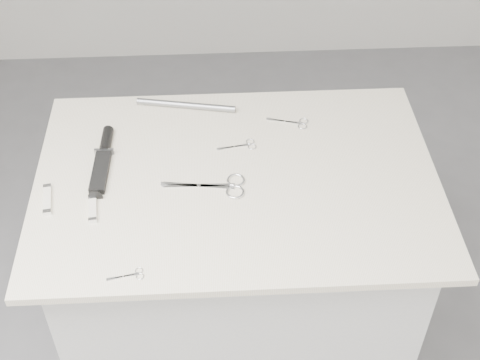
{
  "coord_description": "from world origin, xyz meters",
  "views": [
    {
      "loc": [
        -0.06,
        -1.21,
        2.05
      ],
      "look_at": [
        0.01,
        -0.01,
        0.92
      ],
      "focal_mm": 50.0,
      "sensor_mm": 36.0,
      "label": 1
    }
  ],
  "objects_px": {
    "sheathed_knife": "(103,157)",
    "metal_rail": "(186,105)",
    "tiny_scissors": "(131,275)",
    "large_shears": "(222,186)",
    "pocket_knife_b": "(93,209)",
    "embroidery_scissors_a": "(243,145)",
    "pocket_knife_a": "(47,199)",
    "plinth": "(237,292)",
    "embroidery_scissors_b": "(295,123)"
  },
  "relations": [
    {
      "from": "tiny_scissors",
      "to": "embroidery_scissors_b",
      "type": "bearing_deg",
      "value": 39.81
    },
    {
      "from": "tiny_scissors",
      "to": "pocket_knife_b",
      "type": "relative_size",
      "value": 0.97
    },
    {
      "from": "large_shears",
      "to": "pocket_knife_a",
      "type": "height_order",
      "value": "pocket_knife_a"
    },
    {
      "from": "metal_rail",
      "to": "sheathed_knife",
      "type": "bearing_deg",
      "value": -135.44
    },
    {
      "from": "large_shears",
      "to": "metal_rail",
      "type": "relative_size",
      "value": 0.73
    },
    {
      "from": "tiny_scissors",
      "to": "sheathed_knife",
      "type": "bearing_deg",
      "value": 92.9
    },
    {
      "from": "pocket_knife_b",
      "to": "metal_rail",
      "type": "relative_size",
      "value": 0.3
    },
    {
      "from": "large_shears",
      "to": "embroidery_scissors_b",
      "type": "distance_m",
      "value": 0.31
    },
    {
      "from": "embroidery_scissors_a",
      "to": "pocket_knife_a",
      "type": "xyz_separation_m",
      "value": [
        -0.48,
        -0.18,
        0.0
      ]
    },
    {
      "from": "tiny_scissors",
      "to": "sheathed_knife",
      "type": "relative_size",
      "value": 0.33
    },
    {
      "from": "embroidery_scissors_b",
      "to": "metal_rail",
      "type": "bearing_deg",
      "value": 179.68
    },
    {
      "from": "large_shears",
      "to": "pocket_knife_b",
      "type": "distance_m",
      "value": 0.31
    },
    {
      "from": "embroidery_scissors_a",
      "to": "large_shears",
      "type": "bearing_deg",
      "value": -121.45
    },
    {
      "from": "sheathed_knife",
      "to": "pocket_knife_a",
      "type": "bearing_deg",
      "value": 142.15
    },
    {
      "from": "embroidery_scissors_b",
      "to": "pocket_knife_b",
      "type": "height_order",
      "value": "pocket_knife_b"
    },
    {
      "from": "embroidery_scissors_a",
      "to": "pocket_knife_b",
      "type": "xyz_separation_m",
      "value": [
        -0.37,
        -0.22,
        0.0
      ]
    },
    {
      "from": "sheathed_knife",
      "to": "metal_rail",
      "type": "bearing_deg",
      "value": -43.6
    },
    {
      "from": "embroidery_scissors_a",
      "to": "metal_rail",
      "type": "relative_size",
      "value": 0.37
    },
    {
      "from": "metal_rail",
      "to": "embroidery_scissors_b",
      "type": "bearing_deg",
      "value": -15.91
    },
    {
      "from": "embroidery_scissors_b",
      "to": "pocket_knife_a",
      "type": "distance_m",
      "value": 0.68
    },
    {
      "from": "pocket_knife_a",
      "to": "sheathed_knife",
      "type": "bearing_deg",
      "value": -48.0
    },
    {
      "from": "pocket_knife_b",
      "to": "embroidery_scissors_b",
      "type": "bearing_deg",
      "value": -65.4
    },
    {
      "from": "pocket_knife_a",
      "to": "metal_rail",
      "type": "xyz_separation_m",
      "value": [
        0.33,
        0.35,
        0.0
      ]
    },
    {
      "from": "large_shears",
      "to": "metal_rail",
      "type": "bearing_deg",
      "value": 110.72
    },
    {
      "from": "embroidery_scissors_a",
      "to": "tiny_scissors",
      "type": "relative_size",
      "value": 1.29
    },
    {
      "from": "plinth",
      "to": "pocket_knife_b",
      "type": "bearing_deg",
      "value": -163.83
    },
    {
      "from": "plinth",
      "to": "metal_rail",
      "type": "distance_m",
      "value": 0.57
    },
    {
      "from": "large_shears",
      "to": "embroidery_scissors_b",
      "type": "height_order",
      "value": "large_shears"
    },
    {
      "from": "embroidery_scissors_b",
      "to": "pocket_knife_b",
      "type": "distance_m",
      "value": 0.6
    },
    {
      "from": "metal_rail",
      "to": "pocket_knife_a",
      "type": "bearing_deg",
      "value": -133.21
    },
    {
      "from": "plinth",
      "to": "embroidery_scissors_a",
      "type": "bearing_deg",
      "value": 79.26
    },
    {
      "from": "large_shears",
      "to": "sheathed_knife",
      "type": "height_order",
      "value": "sheathed_knife"
    },
    {
      "from": "plinth",
      "to": "pocket_knife_b",
      "type": "xyz_separation_m",
      "value": [
        -0.34,
        -0.1,
        0.48
      ]
    },
    {
      "from": "tiny_scissors",
      "to": "pocket_knife_b",
      "type": "height_order",
      "value": "pocket_knife_b"
    },
    {
      "from": "plinth",
      "to": "pocket_knife_a",
      "type": "bearing_deg",
      "value": -172.35
    },
    {
      "from": "sheathed_knife",
      "to": "embroidery_scissors_a",
      "type": "bearing_deg",
      "value": -82.7
    },
    {
      "from": "tiny_scissors",
      "to": "pocket_knife_a",
      "type": "distance_m",
      "value": 0.32
    },
    {
      "from": "embroidery_scissors_b",
      "to": "pocket_knife_a",
      "type": "bearing_deg",
      "value": -141.34
    },
    {
      "from": "plinth",
      "to": "embroidery_scissors_b",
      "type": "distance_m",
      "value": 0.54
    },
    {
      "from": "pocket_knife_a",
      "to": "metal_rail",
      "type": "height_order",
      "value": "metal_rail"
    },
    {
      "from": "embroidery_scissors_b",
      "to": "pocket_knife_b",
      "type": "xyz_separation_m",
      "value": [
        -0.51,
        -0.3,
        0.0
      ]
    },
    {
      "from": "large_shears",
      "to": "pocket_knife_b",
      "type": "relative_size",
      "value": 2.47
    },
    {
      "from": "plinth",
      "to": "embroidery_scissors_b",
      "type": "height_order",
      "value": "embroidery_scissors_b"
    },
    {
      "from": "metal_rail",
      "to": "embroidery_scissors_a",
      "type": "bearing_deg",
      "value": -48.97
    },
    {
      "from": "tiny_scissors",
      "to": "metal_rail",
      "type": "relative_size",
      "value": 0.29
    },
    {
      "from": "sheathed_knife",
      "to": "pocket_knife_b",
      "type": "distance_m",
      "value": 0.18
    },
    {
      "from": "embroidery_scissors_b",
      "to": "metal_rail",
      "type": "distance_m",
      "value": 0.31
    },
    {
      "from": "embroidery_scissors_b",
      "to": "embroidery_scissors_a",
      "type": "bearing_deg",
      "value": -133.4
    },
    {
      "from": "pocket_knife_b",
      "to": "pocket_knife_a",
      "type": "bearing_deg",
      "value": 64.8
    },
    {
      "from": "embroidery_scissors_a",
      "to": "tiny_scissors",
      "type": "height_order",
      "value": "same"
    }
  ]
}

